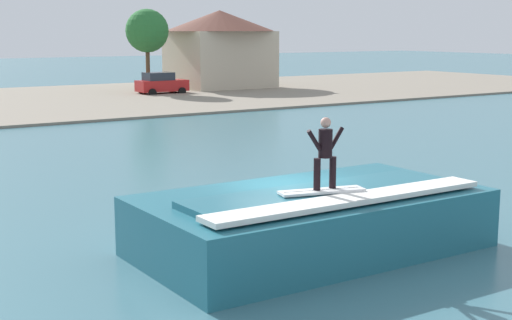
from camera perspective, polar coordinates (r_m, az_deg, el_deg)
The scene contains 7 objects.
ground_plane at distance 19.12m, azimuth 2.04°, elevation -5.96°, with size 260.00×260.00×0.00m, color #3E6E7A.
wave_crest at distance 17.85m, azimuth 4.34°, elevation -4.65°, with size 8.19×4.40×1.59m.
surfboard at distance 16.98m, azimuth 5.07°, elevation -2.39°, with size 2.07×0.96×0.06m.
surfer at distance 16.90m, azimuth 5.34°, elevation 0.80°, with size 1.05×0.32×1.65m.
car_far_shore at distance 61.63m, azimuth -7.29°, elevation 5.85°, with size 4.10×2.14×1.86m.
house_gabled_white at distance 67.72m, azimuth -2.80°, elevation 8.78°, with size 9.92×9.92×7.02m.
tree_short_bushy at distance 62.71m, azimuth -8.36°, elevation 9.76°, with size 3.57×3.57×6.99m.
Camera 1 is at (-10.60, -15.03, 5.23)m, focal length 52.13 mm.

